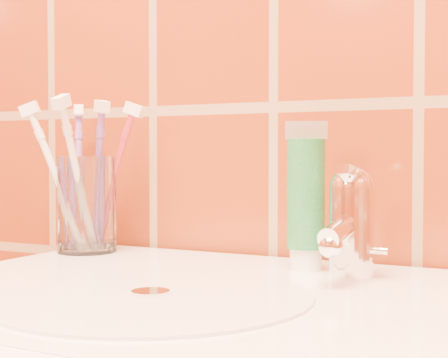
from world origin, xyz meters
The scene contains 8 objects.
glass_tumbler centered at (-0.24, 1.12, 0.91)m, with size 0.08×0.08×0.13m, color white.
toothpaste_tube centered at (0.08, 1.11, 0.93)m, with size 0.05×0.04×0.17m.
faucet centered at (0.14, 1.09, 0.91)m, with size 0.05×0.11×0.12m.
toothbrush_0 centered at (-0.26, 1.09, 0.95)m, with size 0.09×0.06×0.20m, color white, non-canonical shape.
toothbrush_1 centered at (-0.22, 1.08, 0.95)m, with size 0.03×0.09×0.21m, color silver, non-canonical shape.
toothbrush_2 centered at (-0.26, 1.13, 0.95)m, with size 0.06×0.08×0.20m, color #844BA1, non-canonical shape.
toothbrush_3 centered at (-0.22, 1.12, 0.95)m, with size 0.05×0.04×0.21m, color #6F428D, non-canonical shape.
toothbrush_4 centered at (-0.21, 1.13, 0.95)m, with size 0.09×0.04×0.20m, color #A82432, non-canonical shape.
Camera 1 is at (0.34, 0.38, 0.98)m, focal length 55.00 mm.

